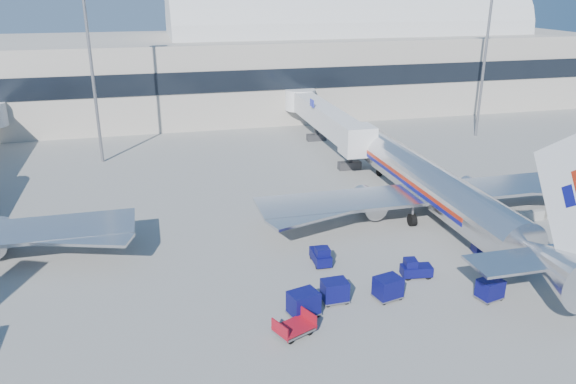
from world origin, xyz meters
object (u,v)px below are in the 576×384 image
object	(u,v)px
airliner_main	(436,188)
mast_east	(489,26)
cart_solo_far	(532,250)
mast_west	(88,34)
jetbridge_near	(322,115)
cart_open_red	(294,328)
tug_left	(321,256)
barrier_near	(528,216)
cart_train_a	(388,287)
tug_right	(489,245)
cart_train_b	(335,291)
cart_train_c	(304,303)
barrier_mid	(560,212)
cart_solo_near	(490,289)
tug_lead	(415,269)

from	to	relation	value
airliner_main	mast_east	size ratio (longest dim) A/B	1.65
cart_solo_far	mast_west	bearing A→B (deg)	164.69
jetbridge_near	cart_open_red	bearing A→B (deg)	-109.51
airliner_main	tug_left	distance (m)	14.01
airliner_main	barrier_near	distance (m)	8.74
mast_east	cart_train_a	xyz separation A→B (m)	(-29.64, -37.29, -13.94)
tug_left	barrier_near	bearing A→B (deg)	-79.16
mast_west	barrier_near	size ratio (longest dim) A/B	7.53
tug_right	tug_left	xyz separation A→B (m)	(-13.22, 1.68, -0.07)
tug_right	cart_train_a	bearing A→B (deg)	-147.13
cart_train_b	cart_open_red	xyz separation A→B (m)	(-3.56, -2.98, -0.39)
cart_train_b	cart_train_c	size ratio (longest dim) A/B	0.81
mast_east	cart_open_red	xyz separation A→B (m)	(-36.78, -39.76, -14.35)
mast_west	tug_right	distance (m)	47.26
mast_east	tug_right	world-z (taller)	mast_east
barrier_mid	cart_train_b	xyz separation A→B (m)	(-24.52, -8.78, 0.38)
jetbridge_near	cart_open_red	world-z (taller)	jetbridge_near
mast_west	cart_open_red	world-z (taller)	mast_west
tug_right	cart_solo_far	distance (m)	3.11
cart_train_c	cart_solo_far	world-z (taller)	cart_train_c
jetbridge_near	mast_west	distance (m)	29.67
tug_right	cart_solo_near	size ratio (longest dim) A/B	1.45
tug_lead	tug_right	size ratio (longest dim) A/B	0.84
cart_solo_far	cart_train_b	bearing A→B (deg)	-142.13
tug_left	cart_train_b	xyz separation A→B (m)	(-0.71, -5.39, 0.13)
tug_lead	cart_solo_far	bearing A→B (deg)	8.96
mast_west	tug_left	bearing A→B (deg)	-60.88
jetbridge_near	tug_right	distance (m)	34.17
barrier_near	mast_west	bearing A→B (deg)	143.62
barrier_near	cart_train_c	xyz separation A→B (m)	(-23.68, -9.89, 0.45)
tug_left	cart_open_red	distance (m)	9.40
tug_right	mast_west	bearing A→B (deg)	143.57
cart_train_a	tug_left	bearing A→B (deg)	102.70
mast_west	barrier_mid	bearing A→B (deg)	-34.14
jetbridge_near	cart_open_red	distance (m)	43.18
barrier_mid	tug_left	size ratio (longest dim) A/B	1.26
tug_left	cart_train_c	world-z (taller)	cart_train_c
cart_train_c	tug_right	bearing A→B (deg)	1.58
tug_right	tug_lead	bearing A→B (deg)	-154.50
tug_right	cart_train_c	size ratio (longest dim) A/B	1.25
mast_east	cart_train_a	distance (m)	49.64
cart_solo_far	jetbridge_near	bearing A→B (deg)	130.04
barrier_mid	cart_solo_near	bearing A→B (deg)	-142.37
tug_lead	cart_train_b	size ratio (longest dim) A/B	1.29
jetbridge_near	cart_train_b	world-z (taller)	jetbridge_near
jetbridge_near	mast_west	bearing A→B (deg)	-178.32
airliner_main	tug_right	size ratio (longest dim) A/B	13.47
mast_west	cart_train_b	xyz separation A→B (m)	(16.78, -36.78, -13.96)
mast_west	cart_train_b	distance (m)	42.77
tug_lead	tug_left	distance (m)	7.01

